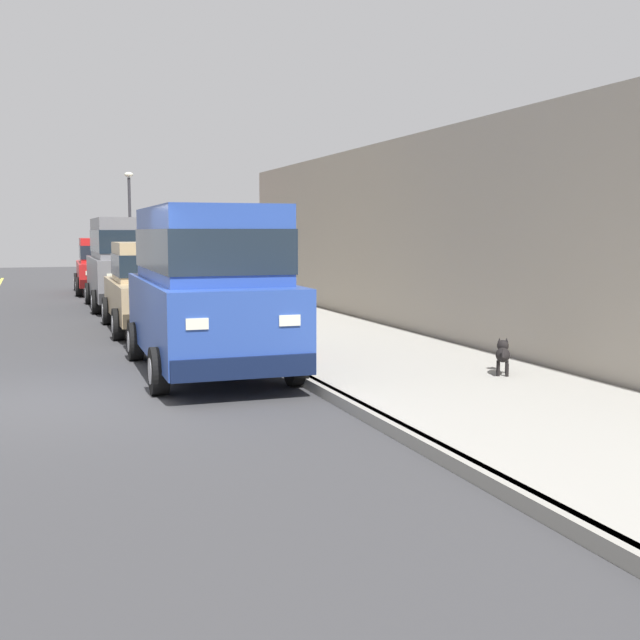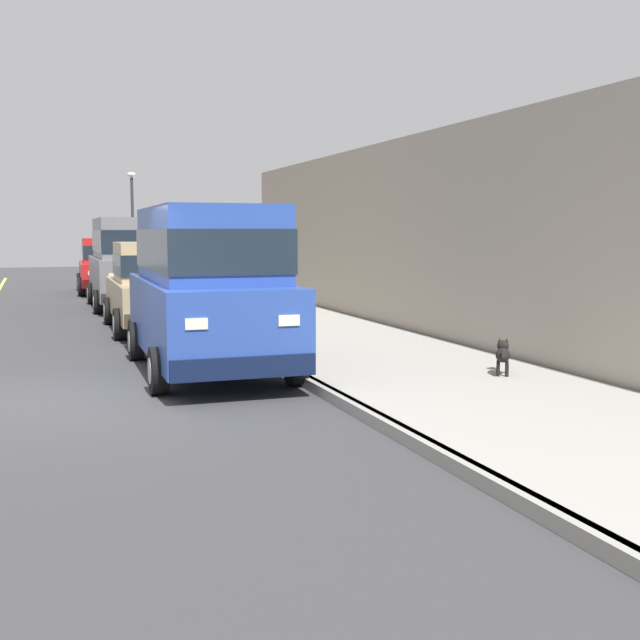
# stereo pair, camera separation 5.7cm
# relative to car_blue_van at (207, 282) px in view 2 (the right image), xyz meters

# --- Properties ---
(ground_plane) EXTENTS (80.00, 80.00, 0.00)m
(ground_plane) POSITION_rel_car_blue_van_xyz_m (-2.15, -1.40, -1.39)
(ground_plane) COLOR #38383A
(curb) EXTENTS (0.16, 64.00, 0.14)m
(curb) POSITION_rel_car_blue_van_xyz_m (1.05, -1.40, -1.32)
(curb) COLOR gray
(curb) RESTS_ON ground
(sidewalk) EXTENTS (3.60, 64.00, 0.14)m
(sidewalk) POSITION_rel_car_blue_van_xyz_m (2.85, -1.40, -1.32)
(sidewalk) COLOR #99968E
(sidewalk) RESTS_ON ground
(car_blue_van) EXTENTS (2.21, 4.94, 2.52)m
(car_blue_van) POSITION_rel_car_blue_van_xyz_m (0.00, 0.00, 0.00)
(car_blue_van) COLOR #28479E
(car_blue_van) RESTS_ON ground
(car_tan_sedan) EXTENTS (2.09, 4.63, 1.92)m
(car_tan_sedan) POSITION_rel_car_blue_van_xyz_m (-0.00, 5.54, -0.41)
(car_tan_sedan) COLOR tan
(car_tan_sedan) RESTS_ON ground
(car_grey_van) EXTENTS (2.18, 4.92, 2.52)m
(car_grey_van) POSITION_rel_car_blue_van_xyz_m (0.02, 10.88, 0.00)
(car_grey_van) COLOR slate
(car_grey_van) RESTS_ON ground
(car_red_sedan) EXTENTS (2.15, 4.66, 1.92)m
(car_red_sedan) POSITION_rel_car_blue_van_xyz_m (-0.08, 16.84, -0.41)
(car_red_sedan) COLOR red
(car_red_sedan) RESTS_ON ground
(dog_black) EXTENTS (0.47, 0.66, 0.49)m
(dog_black) POSITION_rel_car_blue_van_xyz_m (3.73, -2.37, -0.97)
(dog_black) COLOR black
(dog_black) RESTS_ON sidewalk
(fire_hydrant) EXTENTS (0.34, 0.24, 0.72)m
(fire_hydrant) POSITION_rel_car_blue_van_xyz_m (1.50, 0.09, -0.92)
(fire_hydrant) COLOR red
(fire_hydrant) RESTS_ON sidewalk
(street_lamp) EXTENTS (0.36, 0.36, 4.42)m
(street_lamp) POSITION_rel_car_blue_van_xyz_m (1.40, 21.45, 1.51)
(street_lamp) COLOR #2D2D33
(street_lamp) RESTS_ON sidewalk
(building_facade) EXTENTS (0.50, 20.00, 4.08)m
(building_facade) POSITION_rel_car_blue_van_xyz_m (4.95, 3.60, 0.64)
(building_facade) COLOR #9E9384
(building_facade) RESTS_ON ground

